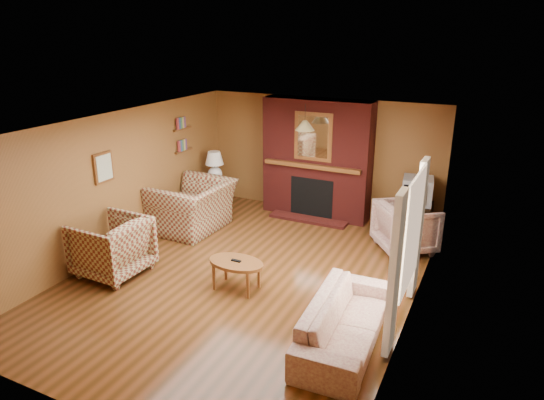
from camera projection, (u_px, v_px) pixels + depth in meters
The scene contains 20 objects.
floor at pixel (247, 276), 7.64m from camera, with size 6.50×6.50×0.00m, color #44270E.
ceiling at pixel (244, 125), 6.84m from camera, with size 6.50×6.50×0.00m, color white.
wall_back at pixel (321, 156), 10.00m from camera, with size 6.50×6.50×0.00m, color brown.
wall_front at pixel (77, 313), 4.48m from camera, with size 6.50×6.50×0.00m, color brown.
wall_left at pixel (117, 183), 8.26m from camera, with size 6.50×6.50×0.00m, color brown.
wall_right at pixel (416, 234), 6.21m from camera, with size 6.50×6.50×0.00m, color brown.
fireplace at pixel (317, 160), 9.78m from camera, with size 2.20×0.82×2.40m.
window_right at pixel (409, 244), 6.09m from camera, with size 0.10×1.85×2.00m.
bookshelf at pixel (184, 135), 9.70m from camera, with size 0.09×0.55×0.71m.
botanical_print at pixel (103, 167), 7.88m from camera, with size 0.05×0.40×0.50m.
pendant_light at pixel (305, 125), 8.92m from camera, with size 0.36×0.36×0.48m.
plaid_loveseat at pixel (193, 206), 9.29m from camera, with size 1.44×1.25×0.93m, color #5E2518.
plaid_armchair at pixel (112, 247), 7.58m from camera, with size 0.99×1.01×0.92m, color #5E2518.
floral_sofa at pixel (345, 321), 5.94m from camera, with size 2.03×0.79×0.59m, color beige.
floral_armchair at pixel (406, 227), 8.42m from camera, with size 0.91×0.94×0.86m, color beige.
coffee_table at pixel (236, 265), 7.15m from camera, with size 0.86×0.53×0.47m.
side_table at pixel (216, 194), 10.48m from camera, with size 0.45×0.45×0.60m, color brown.
table_lamp at pixel (215, 165), 10.26m from camera, with size 0.39×0.39×0.65m.
tv_stand at pixel (414, 219), 9.07m from camera, with size 0.58×0.53×0.64m, color black.
crt_tv at pixel (417, 191), 8.87m from camera, with size 0.60×0.60×0.49m.
Camera 1 is at (3.31, -5.95, 3.68)m, focal length 32.00 mm.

